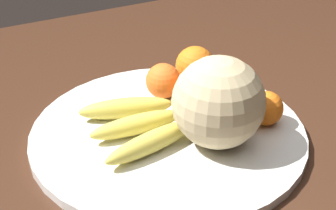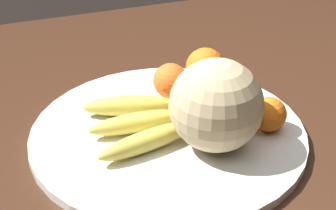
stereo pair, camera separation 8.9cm
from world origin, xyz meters
name	(u,v)px [view 1 (the left image)]	position (x,y,z in m)	size (l,w,h in m)	color
kitchen_table	(129,171)	(0.00, 0.00, 0.65)	(1.55, 1.09, 0.73)	#3D2316
fruit_bowl	(168,135)	(-0.05, 0.05, 0.73)	(0.45, 0.45, 0.02)	white
melon	(218,102)	(-0.11, 0.11, 0.81)	(0.15, 0.15, 0.15)	#C6B284
banana_bunch	(139,124)	(-0.01, 0.03, 0.76)	(0.19, 0.18, 0.04)	#473819
orange_front_left	(198,89)	(-0.14, 0.00, 0.78)	(0.07, 0.07, 0.07)	orange
orange_front_right	(163,81)	(-0.10, -0.06, 0.77)	(0.06, 0.06, 0.06)	orange
orange_mid_center	(195,66)	(-0.17, -0.08, 0.78)	(0.07, 0.07, 0.07)	orange
orange_back_left	(266,108)	(-0.21, 0.10, 0.77)	(0.06, 0.06, 0.06)	orange
produce_tag	(221,116)	(-0.16, 0.05, 0.74)	(0.09, 0.05, 0.00)	white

